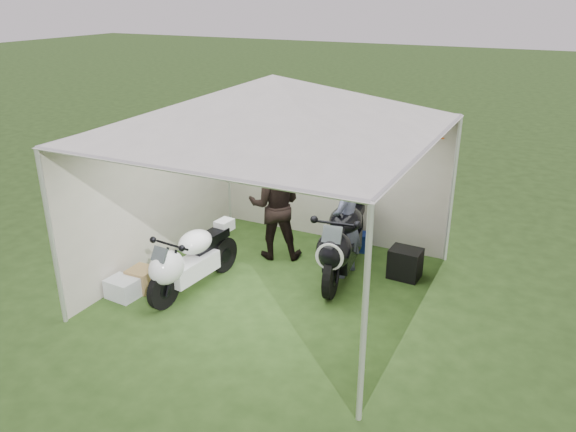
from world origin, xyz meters
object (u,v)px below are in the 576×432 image
object	(u,v)px
motorcycle_white	(189,259)
person_blue_jacket	(347,222)
paddock_stand	(355,241)
person_dark_jacket	(275,205)
motorcycle_black	(342,240)
crate_1	(142,279)
crate_0	(123,288)
canopy_tent	(274,108)
equipment_box	(405,263)

from	to	relation	value
motorcycle_white	person_blue_jacket	bearing A→B (deg)	45.19
paddock_stand	person_dark_jacket	world-z (taller)	person_dark_jacket
person_blue_jacket	motorcycle_black	bearing A→B (deg)	-5.50
person_dark_jacket	crate_1	bearing A→B (deg)	33.60
motorcycle_white	paddock_stand	distance (m)	2.85
motorcycle_white	person_dark_jacket	distance (m)	1.68
motorcycle_black	crate_0	size ratio (longest dim) A/B	5.20
motorcycle_white	paddock_stand	world-z (taller)	motorcycle_white
paddock_stand	crate_0	xyz separation A→B (m)	(-2.34, -2.91, -0.01)
motorcycle_white	motorcycle_black	xyz separation A→B (m)	(1.74, 1.36, 0.10)
canopy_tent	motorcycle_black	size ratio (longest dim) A/B	2.62
motorcycle_black	crate_1	size ratio (longest dim) A/B	6.19
motorcycle_white	crate_0	xyz separation A→B (m)	(-0.74, -0.58, -0.36)
canopy_tent	person_dark_jacket	world-z (taller)	canopy_tent
crate_0	paddock_stand	bearing A→B (deg)	51.21
person_blue_jacket	equipment_box	bearing A→B (deg)	114.04
crate_0	crate_1	xyz separation A→B (m)	(0.08, 0.31, 0.02)
motorcycle_white	paddock_stand	size ratio (longest dim) A/B	4.50
motorcycle_white	motorcycle_black	world-z (taller)	motorcycle_black
canopy_tent	motorcycle_white	world-z (taller)	canopy_tent
canopy_tent	person_blue_jacket	distance (m)	2.06
person_dark_jacket	crate_1	distance (m)	2.29
canopy_tent	crate_0	distance (m)	3.24
motorcycle_white	equipment_box	bearing A→B (deg)	39.41
motorcycle_black	equipment_box	distance (m)	1.01
crate_0	canopy_tent	bearing A→B (deg)	35.05
motorcycle_black	person_blue_jacket	bearing A→B (deg)	71.11
equipment_box	person_dark_jacket	bearing A→B (deg)	-174.39
person_dark_jacket	canopy_tent	bearing A→B (deg)	94.64
paddock_stand	crate_0	distance (m)	3.74
motorcycle_black	crate_1	world-z (taller)	motorcycle_black
paddock_stand	crate_1	bearing A→B (deg)	-130.98
person_dark_jacket	crate_0	bearing A→B (deg)	35.98
person_blue_jacket	paddock_stand	bearing A→B (deg)	-164.30
crate_0	motorcycle_black	bearing A→B (deg)	37.99
canopy_tent	equipment_box	world-z (taller)	canopy_tent
canopy_tent	crate_1	bearing A→B (deg)	-151.26
crate_1	equipment_box	bearing A→B (deg)	31.82
crate_1	canopy_tent	bearing A→B (deg)	28.74
person_blue_jacket	equipment_box	xyz separation A→B (m)	(0.83, 0.28, -0.62)
equipment_box	motorcycle_white	bearing A→B (deg)	-145.90
motorcycle_black	equipment_box	bearing A→B (deg)	16.52
equipment_box	crate_1	world-z (taller)	equipment_box
motorcycle_white	person_blue_jacket	world-z (taller)	person_blue_jacket
motorcycle_white	crate_1	size ratio (longest dim) A/B	5.20
person_blue_jacket	crate_1	size ratio (longest dim) A/B	4.82
motorcycle_black	person_blue_jacket	size ratio (longest dim) A/B	1.28
paddock_stand	person_blue_jacket	xyz separation A→B (m)	(0.16, -0.87, 0.69)
person_dark_jacket	person_blue_jacket	distance (m)	1.23
motorcycle_white	person_dark_jacket	bearing A→B (deg)	76.31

